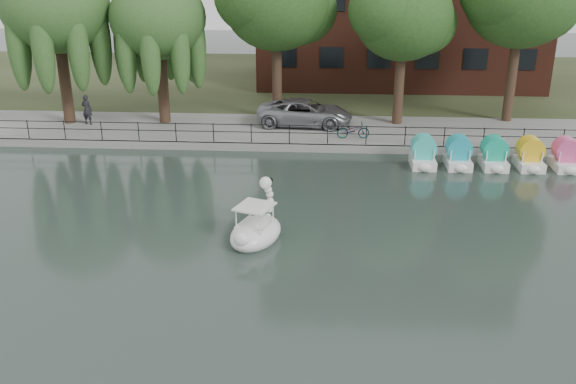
# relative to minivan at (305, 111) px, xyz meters

# --- Properties ---
(ground_plane) EXTENTS (120.00, 120.00, 0.00)m
(ground_plane) POSITION_rel_minivan_xyz_m (-0.69, -16.69, -1.26)
(ground_plane) COLOR #404F4B
(promenade) EXTENTS (40.00, 6.00, 0.40)m
(promenade) POSITION_rel_minivan_xyz_m (-0.69, -0.69, -1.06)
(promenade) COLOR gray
(promenade) RESTS_ON ground_plane
(kerb) EXTENTS (40.00, 0.25, 0.40)m
(kerb) POSITION_rel_minivan_xyz_m (-0.69, -3.64, -1.06)
(kerb) COLOR gray
(kerb) RESTS_ON ground_plane
(land_strip) EXTENTS (60.00, 22.00, 0.36)m
(land_strip) POSITION_rel_minivan_xyz_m (-0.69, 13.31, -1.08)
(land_strip) COLOR #47512D
(land_strip) RESTS_ON ground_plane
(railing) EXTENTS (32.00, 0.05, 1.00)m
(railing) POSITION_rel_minivan_xyz_m (-0.69, -3.44, -0.11)
(railing) COLOR black
(railing) RESTS_ON promenade
(willow_left) EXTENTS (5.88, 5.88, 9.01)m
(willow_left) POSITION_rel_minivan_xyz_m (-13.69, -0.19, 5.61)
(willow_left) COLOR #473323
(willow_left) RESTS_ON promenade
(willow_mid) EXTENTS (5.32, 5.32, 8.15)m
(willow_mid) POSITION_rel_minivan_xyz_m (-8.19, 0.31, 4.99)
(willow_mid) COLOR #473323
(willow_mid) RESTS_ON promenade
(broadleaf_center) EXTENTS (6.00, 6.00, 9.25)m
(broadleaf_center) POSITION_rel_minivan_xyz_m (-1.69, 1.31, 5.80)
(broadleaf_center) COLOR #473323
(broadleaf_center) RESTS_ON promenade
(broadleaf_right) EXTENTS (5.40, 5.40, 8.32)m
(broadleaf_right) POSITION_rel_minivan_xyz_m (5.31, 0.81, 5.13)
(broadleaf_right) COLOR #473323
(broadleaf_right) RESTS_ON promenade
(minivan) EXTENTS (3.23, 6.35, 1.72)m
(minivan) POSITION_rel_minivan_xyz_m (0.00, 0.00, 0.00)
(minivan) COLOR gray
(minivan) RESTS_ON promenade
(bicycle) EXTENTS (0.71, 1.76, 1.00)m
(bicycle) POSITION_rel_minivan_xyz_m (2.68, -2.38, -0.36)
(bicycle) COLOR gray
(bicycle) RESTS_ON promenade
(pedestrian) EXTENTS (0.80, 0.62, 1.98)m
(pedestrian) POSITION_rel_minivan_xyz_m (-12.48, -0.52, 0.13)
(pedestrian) COLOR black
(pedestrian) RESTS_ON promenade
(swan_boat) EXTENTS (2.46, 3.02, 2.21)m
(swan_boat) POSITION_rel_minivan_xyz_m (-1.26, -14.29, -0.78)
(swan_boat) COLOR white
(swan_boat) RESTS_ON ground_plane
(pedal_boat_row) EXTENTS (7.95, 1.70, 1.40)m
(pedal_boat_row) POSITION_rel_minivan_xyz_m (9.37, -5.55, -0.65)
(pedal_boat_row) COLOR white
(pedal_boat_row) RESTS_ON ground_plane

